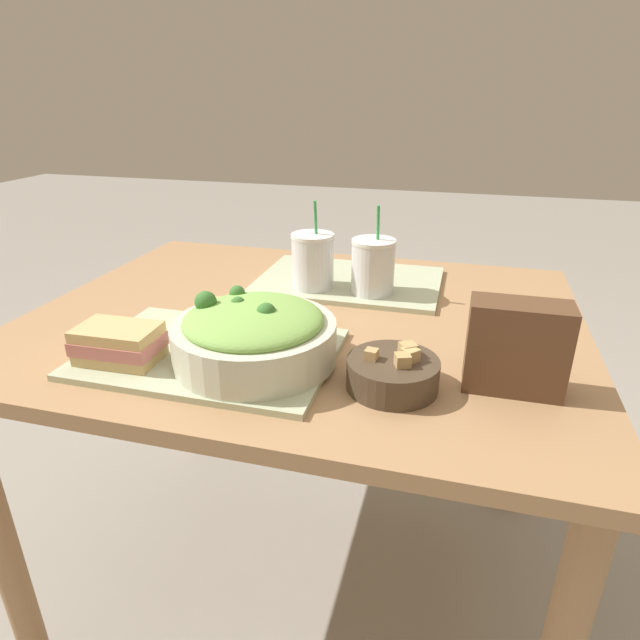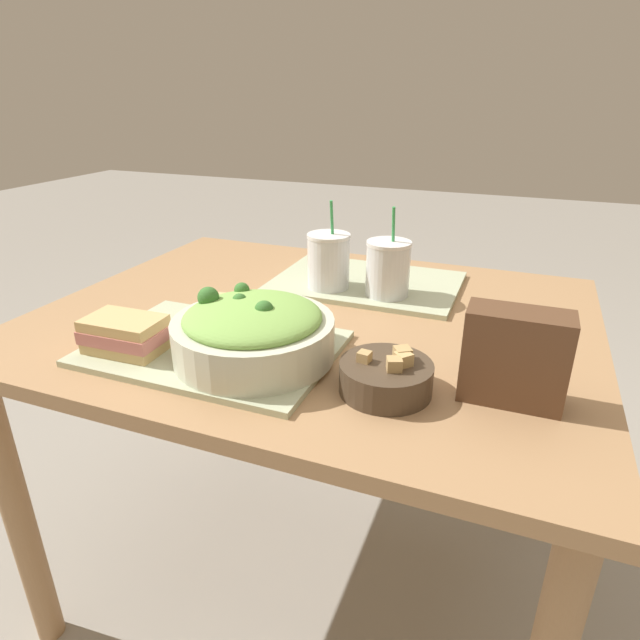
# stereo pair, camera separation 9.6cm
# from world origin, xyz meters

# --- Properties ---
(ground_plane) EXTENTS (12.00, 12.00, 0.00)m
(ground_plane) POSITION_xyz_m (0.00, 0.00, 0.00)
(ground_plane) COLOR gray
(dining_table) EXTENTS (1.18, 0.94, 0.77)m
(dining_table) POSITION_xyz_m (0.00, 0.00, 0.66)
(dining_table) COLOR #A37A51
(dining_table) RESTS_ON ground_plane
(tray_near) EXTENTS (0.45, 0.32, 0.01)m
(tray_near) POSITION_xyz_m (-0.11, -0.24, 0.77)
(tray_near) COLOR #B2BC99
(tray_near) RESTS_ON dining_table
(tray_far) EXTENTS (0.45, 0.32, 0.01)m
(tray_far) POSITION_xyz_m (0.05, 0.22, 0.77)
(tray_far) COLOR #B2BC99
(tray_far) RESTS_ON dining_table
(salad_bowl) EXTENTS (0.29, 0.29, 0.12)m
(salad_bowl) POSITION_xyz_m (-0.01, -0.25, 0.83)
(salad_bowl) COLOR beige
(salad_bowl) RESTS_ON tray_near
(soup_bowl) EXTENTS (0.15, 0.15, 0.07)m
(soup_bowl) POSITION_xyz_m (0.23, -0.26, 0.80)
(soup_bowl) COLOR #473828
(soup_bowl) RESTS_ON dining_table
(sandwich_near) EXTENTS (0.15, 0.10, 0.06)m
(sandwich_near) POSITION_xyz_m (-0.24, -0.31, 0.81)
(sandwich_near) COLOR tan
(sandwich_near) RESTS_ON tray_near
(baguette_near) EXTENTS (0.14, 0.08, 0.06)m
(baguette_near) POSITION_xyz_m (-0.10, -0.11, 0.81)
(baguette_near) COLOR tan
(baguette_near) RESTS_ON tray_near
(drink_cup_dark) EXTENTS (0.10, 0.10, 0.21)m
(drink_cup_dark) POSITION_xyz_m (-0.02, 0.14, 0.84)
(drink_cup_dark) COLOR silver
(drink_cup_dark) RESTS_ON tray_far
(drink_cup_red) EXTENTS (0.10, 0.10, 0.21)m
(drink_cup_red) POSITION_xyz_m (0.13, 0.14, 0.84)
(drink_cup_red) COLOR silver
(drink_cup_red) RESTS_ON tray_far
(chip_bag) EXTENTS (0.16, 0.07, 0.15)m
(chip_bag) POSITION_xyz_m (0.42, -0.21, 0.84)
(chip_bag) COLOR brown
(chip_bag) RESTS_ON dining_table
(napkin_folded) EXTENTS (0.15, 0.12, 0.00)m
(napkin_folded) POSITION_xyz_m (-0.07, -0.01, 0.77)
(napkin_folded) COLOR silver
(napkin_folded) RESTS_ON dining_table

